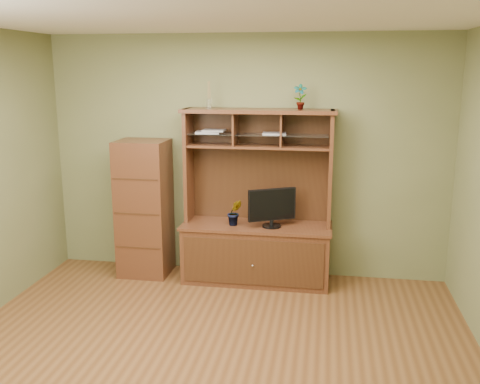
# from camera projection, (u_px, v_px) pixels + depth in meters

# --- Properties ---
(room) EXTENTS (4.54, 4.04, 2.74)m
(room) POSITION_uv_depth(u_px,v_px,m) (206.00, 198.00, 4.09)
(room) COLOR #573419
(room) RESTS_ON ground
(media_hutch) EXTENTS (1.66, 0.61, 1.90)m
(media_hutch) POSITION_uv_depth(u_px,v_px,m) (257.00, 235.00, 5.91)
(media_hutch) COLOR #402312
(media_hutch) RESTS_ON room
(monitor) EXTENTS (0.49, 0.28, 0.42)m
(monitor) POSITION_uv_depth(u_px,v_px,m) (272.00, 207.00, 5.73)
(monitor) COLOR black
(monitor) RESTS_ON media_hutch
(orchid_plant) EXTENTS (0.19, 0.17, 0.29)m
(orchid_plant) POSITION_uv_depth(u_px,v_px,m) (235.00, 212.00, 5.81)
(orchid_plant) COLOR #2D531C
(orchid_plant) RESTS_ON media_hutch
(top_plant) EXTENTS (0.14, 0.10, 0.27)m
(top_plant) POSITION_uv_depth(u_px,v_px,m) (300.00, 97.00, 5.58)
(top_plant) COLOR #376623
(top_plant) RESTS_ON media_hutch
(reed_diffuser) EXTENTS (0.06, 0.06, 0.29)m
(reed_diffuser) POSITION_uv_depth(u_px,v_px,m) (209.00, 98.00, 5.74)
(reed_diffuser) COLOR silver
(reed_diffuser) RESTS_ON media_hutch
(magazines) EXTENTS (1.00, 0.23, 0.04)m
(magazines) POSITION_uv_depth(u_px,v_px,m) (231.00, 132.00, 5.78)
(magazines) COLOR #AAA9AE
(magazines) RESTS_ON media_hutch
(side_cabinet) EXTENTS (0.55, 0.50, 1.55)m
(side_cabinet) POSITION_uv_depth(u_px,v_px,m) (144.00, 208.00, 6.06)
(side_cabinet) COLOR #402312
(side_cabinet) RESTS_ON room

